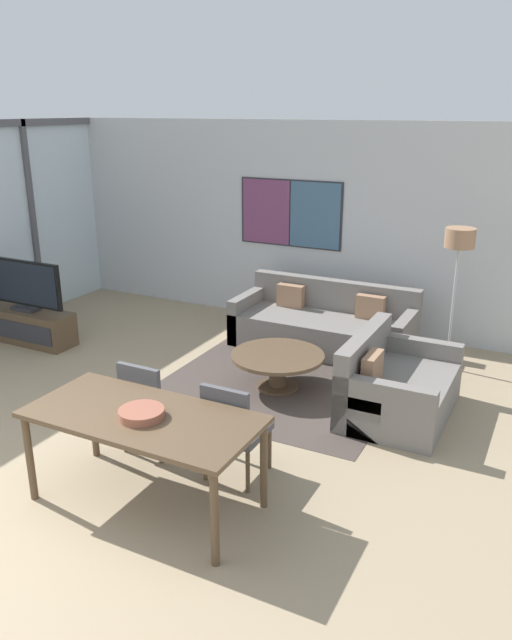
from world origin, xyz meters
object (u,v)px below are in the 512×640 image
floor_lamp (459,250)px  television (23,285)px  tv_console (28,326)px  fruit_bowl (141,413)px  dining_table (143,423)px  sofa_side (392,388)px  coffee_table (278,362)px  dining_chair_centre (233,426)px  dining_chair_left (149,402)px  sofa_main (325,326)px

floor_lamp → television: bearing=-162.5°
tv_console → fruit_bowl: 4.25m
dining_table → sofa_side: bearing=61.7°
coffee_table → dining_chair_centre: bearing=-76.3°
fruit_bowl → dining_chair_left: bearing=123.7°
fruit_bowl → floor_lamp: floor_lamp is taller
television → dining_chair_left: 3.48m
sofa_side → dining_chair_left: size_ratio=1.61×
dining_table → dining_chair_centre: dining_chair_centre is taller
tv_console → sofa_main: size_ratio=0.58×
dining_table → floor_lamp: floor_lamp is taller
coffee_table → dining_table: 2.42m
tv_console → dining_table: (3.54, -2.19, 0.48)m
dining_chair_left → fruit_bowl: 0.90m
tv_console → sofa_side: (4.82, 0.19, 0.05)m
sofa_side → coffee_table: 1.28m
television → coffee_table: bearing=3.1°
fruit_bowl → dining_table: bearing=121.8°
television → floor_lamp: (5.11, 1.61, 0.65)m
sofa_main → coffee_table: size_ratio=2.22×
sofa_side → dining_chair_left: (-1.72, -1.73, 0.22)m
coffee_table → fruit_bowl: 2.48m
coffee_table → fruit_bowl: size_ratio=3.01×
dining_table → dining_chair_centre: (0.44, 0.60, -0.21)m
fruit_bowl → floor_lamp: 4.19m
television → coffee_table: (3.54, 0.19, -0.48)m
sofa_main → dining_chair_centre: size_ratio=2.60×
tv_console → dining_chair_centre: dining_chair_centre is taller
coffee_table → dining_table: bearing=-90.1°
tv_console → dining_chair_left: bearing=-26.4°
sofa_main → dining_table: sofa_main is taller
dining_chair_centre → television: bearing=158.1°
sofa_main → floor_lamp: size_ratio=1.35×
tv_console → floor_lamp: floor_lamp is taller
dining_table → dining_chair_left: bearing=123.8°
television → dining_chair_left: size_ratio=1.43×
sofa_main → dining_chair_centre: (0.43, -3.23, 0.22)m
tv_console → dining_chair_left: (3.10, -1.54, 0.27)m
dining_table → tv_console: bearing=148.2°
coffee_table → floor_lamp: floor_lamp is taller
sofa_side → fruit_bowl: fruit_bowl is taller
television → dining_table: (3.54, -2.20, -0.08)m
sofa_main → fruit_bowl: size_ratio=6.68×
tv_console → fruit_bowl: bearing=-32.1°
sofa_side → coffee_table: sofa_side is taller
coffee_table → sofa_side: bearing=-0.0°
sofa_main → fruit_bowl: fruit_bowl is taller
dining_chair_centre → coffee_table: bearing=103.7°
coffee_table → fruit_bowl: fruit_bowl is taller
floor_lamp → dining_table: bearing=-112.4°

